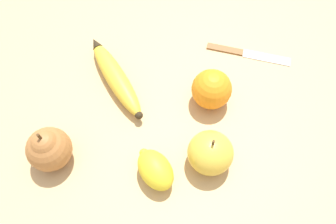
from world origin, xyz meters
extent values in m
plane|color=tan|center=(0.00, 0.00, 0.00)|extent=(3.00, 3.00, 0.00)
ellipsoid|color=gold|center=(0.01, -0.14, 0.02)|extent=(0.16, 0.19, 0.04)
cone|color=#2D2314|center=(-0.05, -0.22, 0.03)|extent=(0.03, 0.04, 0.03)
sphere|color=#2D2314|center=(0.07, -0.06, 0.02)|extent=(0.02, 0.02, 0.02)
sphere|color=orange|center=(-0.02, 0.05, 0.04)|extent=(0.08, 0.08, 0.08)
sphere|color=#A36633|center=(0.21, -0.17, 0.04)|extent=(0.08, 0.08, 0.08)
sphere|color=#A36633|center=(0.21, -0.17, 0.06)|extent=(0.05, 0.05, 0.05)
cylinder|color=#4C3319|center=(0.21, -0.17, 0.09)|extent=(0.01, 0.01, 0.02)
ellipsoid|color=gold|center=(0.10, 0.10, 0.04)|extent=(0.08, 0.08, 0.07)
cylinder|color=#4C3319|center=(0.10, 0.10, 0.08)|extent=(0.00, 0.00, 0.01)
ellipsoid|color=yellow|center=(0.16, 0.02, 0.03)|extent=(0.09, 0.10, 0.05)
sphere|color=yellow|center=(0.14, -0.01, 0.03)|extent=(0.02, 0.02, 0.02)
cube|color=silver|center=(-0.18, 0.13, 0.00)|extent=(0.04, 0.11, 0.00)
cube|color=brown|center=(-0.16, 0.04, 0.00)|extent=(0.03, 0.08, 0.01)
camera|label=1|loc=(0.33, 0.11, 0.57)|focal=35.00mm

